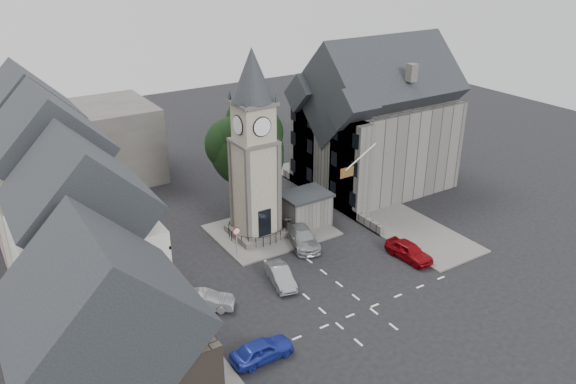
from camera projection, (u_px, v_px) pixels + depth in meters
ground at (308, 278)px, 42.96m from camera, size 120.00×120.00×0.00m
pavement_west at (122, 289)px, 41.44m from camera, size 6.00×30.00×0.14m
pavement_east at (363, 203)px, 54.95m from camera, size 6.00×26.00×0.14m
central_island at (271, 230)px, 49.82m from camera, size 10.00×8.00×0.16m
road_markings at (352, 315)px, 38.73m from camera, size 20.00×8.00×0.01m
clock_tower at (254, 148)px, 45.77m from camera, size 4.86×4.86×16.25m
stone_shelter at (305, 209)px, 50.44m from camera, size 4.30×3.30×3.08m
town_tree at (247, 140)px, 51.07m from camera, size 7.20×7.20×10.80m
warning_sign_post at (237, 236)px, 44.75m from camera, size 0.70×0.19×2.85m
terrace_pink at (37, 173)px, 44.99m from camera, size 8.10×7.60×12.80m
terrace_cream at (59, 210)px, 38.83m from camera, size 8.10×7.60×12.80m
terrace_tudor at (91, 266)px, 32.84m from camera, size 8.10×7.60×12.00m
building_sw_stone at (112, 380)px, 25.53m from camera, size 8.60×7.60×10.40m
backdrop_west at (56, 151)px, 56.99m from camera, size 20.00×10.00×8.00m
east_building at (375, 129)px, 56.46m from camera, size 14.40×11.40×12.60m
east_boundary_wall at (328, 199)px, 54.96m from camera, size 0.40×16.00×0.90m
flagpole at (361, 157)px, 47.07m from camera, size 3.68×0.10×2.74m
car_west_blue at (262, 350)px, 34.40m from camera, size 4.06×1.63×1.38m
car_west_silver at (205, 301)px, 39.12m from camera, size 4.14×3.32×1.32m
car_west_grey at (146, 294)px, 39.83m from camera, size 5.06×4.97×1.35m
car_island_silver at (280, 276)px, 42.03m from camera, size 2.18×4.17×1.31m
car_island_east at (302, 237)px, 47.34m from camera, size 3.41×5.42×1.46m
car_east_red at (409, 251)px, 45.26m from camera, size 2.03×4.35×1.44m
pedestrian at (322, 200)px, 53.67m from camera, size 0.64×0.44×1.71m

